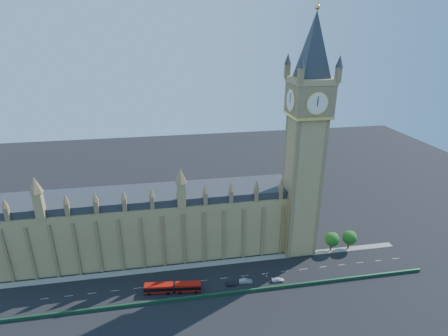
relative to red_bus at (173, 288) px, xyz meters
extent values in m
plane|color=black|center=(15.41, 4.12, -1.81)|extent=(400.00, 400.00, 0.00)
cube|color=#A2844E|center=(-9.59, 26.12, 10.69)|extent=(120.00, 20.00, 25.00)
cube|color=#2D3035|center=(-9.59, 26.12, 24.69)|extent=(120.00, 18.00, 3.00)
cube|color=#A2844E|center=(53.41, 18.12, 27.19)|extent=(12.00, 12.00, 58.00)
cube|color=olive|center=(53.41, 18.12, 62.19)|extent=(14.00, 14.00, 12.00)
cylinder|color=silver|center=(53.41, 10.97, 62.19)|extent=(7.20, 0.30, 7.20)
cube|color=#A2844E|center=(53.41, 18.12, 69.19)|extent=(14.50, 14.50, 2.00)
pyramid|color=#2D3035|center=(53.41, 18.12, 92.19)|extent=(20.59, 20.59, 22.00)
sphere|color=#F2C64C|center=(53.41, 18.12, 92.99)|extent=(1.80, 1.80, 1.80)
cube|color=#1E4C2D|center=(15.41, -4.88, -1.21)|extent=(160.00, 0.60, 1.20)
cube|color=gray|center=(15.41, 13.62, -1.73)|extent=(160.00, 3.00, 0.16)
cylinder|color=#382619|center=(67.41, 14.12, 0.19)|extent=(0.70, 0.70, 4.00)
sphere|color=#224F15|center=(67.41, 14.12, 3.69)|extent=(6.00, 6.00, 6.00)
sphere|color=#224F15|center=(68.21, 14.42, 4.29)|extent=(4.38, 4.38, 4.38)
cylinder|color=#382619|center=(75.41, 14.12, 0.19)|extent=(0.70, 0.70, 4.00)
sphere|color=#224F15|center=(75.41, 14.12, 3.69)|extent=(6.00, 6.00, 6.00)
sphere|color=#224F15|center=(76.21, 14.42, 4.29)|extent=(4.38, 4.38, 4.38)
cube|color=#AC130B|center=(-4.87, 0.54, -0.09)|extent=(10.54, 3.97, 3.43)
cube|color=#AC130B|center=(5.47, -0.61, -0.09)|extent=(9.40, 3.85, 3.43)
cube|color=black|center=(-4.87, 0.54, 0.32)|extent=(10.59, 4.03, 1.30)
cube|color=black|center=(5.47, -0.61, 0.32)|extent=(9.46, 3.90, 1.30)
cylinder|color=black|center=(0.02, 0.00, -0.26)|extent=(1.18, 2.82, 2.74)
cylinder|color=black|center=(-8.30, -0.52, -1.23)|extent=(1.17, 0.47, 1.14)
cylinder|color=black|center=(-7.98, 2.32, -1.23)|extent=(1.17, 0.47, 1.14)
cylinder|color=black|center=(-1.76, -1.24, -1.23)|extent=(1.17, 0.47, 1.14)
cylinder|color=black|center=(-1.44, 1.60, -1.23)|extent=(1.17, 0.47, 1.14)
cylinder|color=black|center=(2.40, -1.70, -1.23)|extent=(1.17, 0.47, 1.14)
cylinder|color=black|center=(2.72, 1.14, -1.23)|extent=(1.17, 0.47, 1.14)
cylinder|color=black|center=(8.22, -2.35, -1.23)|extent=(1.17, 0.47, 1.14)
cylinder|color=black|center=(8.53, 0.49, -1.23)|extent=(1.17, 0.47, 1.14)
imported|color=#393B40|center=(21.39, -0.22, -1.14)|extent=(4.02, 1.90, 1.33)
imported|color=#989C9F|center=(26.92, 0.18, -1.00)|extent=(5.03, 2.20, 1.61)
imported|color=silver|center=(39.02, -1.00, -1.13)|extent=(4.73, 2.01, 1.36)
cube|color=black|center=(35.52, 2.05, -1.78)|extent=(0.57, 0.57, 0.04)
cone|color=#D73F0B|center=(35.52, 2.05, -1.42)|extent=(0.63, 0.63, 0.77)
cylinder|color=white|center=(35.52, 2.05, -1.31)|extent=(0.37, 0.37, 0.13)
cube|color=black|center=(34.71, 3.38, -1.79)|extent=(0.44, 0.44, 0.04)
cone|color=#E1510B|center=(34.71, 3.38, -1.45)|extent=(0.49, 0.49, 0.70)
cylinder|color=white|center=(34.71, 3.38, -1.35)|extent=(0.34, 0.34, 0.12)
cube|color=black|center=(41.24, 1.52, -1.79)|extent=(0.48, 0.48, 0.04)
cone|color=#FC3A0D|center=(41.24, 1.52, -1.49)|extent=(0.52, 0.52, 0.64)
cylinder|color=white|center=(41.24, 1.52, -1.39)|extent=(0.31, 0.31, 0.11)
cube|color=black|center=(49.08, 3.14, -1.79)|extent=(0.45, 0.45, 0.04)
cone|color=orange|center=(49.08, 3.14, -1.48)|extent=(0.49, 0.49, 0.64)
cylinder|color=white|center=(49.08, 3.14, -1.39)|extent=(0.31, 0.31, 0.11)
camera|label=1|loc=(0.94, -102.19, 85.58)|focal=28.00mm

